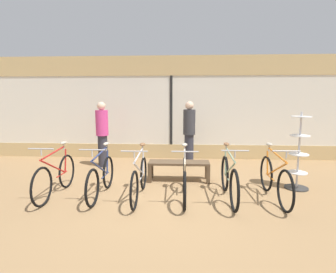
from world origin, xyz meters
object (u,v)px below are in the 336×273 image
Objects in this scene: bicycle_far_left at (56,176)px; bicycle_center_right at (184,179)px; bicycle_right at (229,179)px; display_bench at (179,165)px; customer_near_rack at (102,133)px; customer_by_window at (189,132)px; bicycle_left at (101,177)px; accessory_rack at (298,158)px; bicycle_far_right at (275,179)px; bicycle_center_left at (140,178)px.

bicycle_center_right is (2.52, 0.00, -0.02)m from bicycle_far_left.
bicycle_right is (3.36, -0.02, 0.00)m from bicycle_far_left.
bicycle_far_left is 1.23× the size of display_bench.
customer_near_rack reaches higher than bicycle_far_left.
bicycle_far_left is 3.36m from bicycle_right.
bicycle_center_right is 0.94× the size of customer_by_window.
accessory_rack reaches higher than bicycle_left.
bicycle_left is at bearing -73.70° from customer_near_rack.
bicycle_far_left is at bearing -172.03° from accessory_rack.
customer_by_window reaches higher than display_bench.
customer_near_rack reaches higher than bicycle_far_right.
display_bench is (-2.51, 0.39, -0.30)m from accessory_rack.
accessory_rack is at bearing -39.17° from customer_by_window.
display_bench is (1.50, 1.06, -0.01)m from bicycle_left.
bicycle_far_right is (3.31, -0.00, 0.02)m from bicycle_left.
bicycle_right is (0.84, -0.02, 0.02)m from bicycle_center_right.
customer_by_window is (-0.70, 2.54, 0.57)m from bicycle_right.
bicycle_center_right is at bearing -179.34° from bicycle_far_right.
bicycle_far_left is 0.99× the size of bicycle_center_left.
display_bench is at bearing 149.80° from bicycle_far_right.
customer_near_rack is at bearing -173.66° from customer_by_window.
customer_by_window reaches higher than bicycle_center_right.
customer_by_window is (-2.25, 1.83, 0.29)m from accessory_rack.
bicycle_center_left is at bearing -3.55° from bicycle_left.
accessory_rack reaches higher than bicycle_center_right.
bicycle_center_right is 3.25m from customer_near_rack.
bicycle_right is at bearing -48.92° from display_bench.
bicycle_center_right is at bearing 0.03° from bicycle_far_left.
bicycle_far_right is at bearing 0.66° from bicycle_center_right.
customer_near_rack is (-2.15, 1.18, 0.59)m from display_bench.
customer_by_window reaches higher than accessory_rack.
customer_near_rack is at bearing 151.34° from display_bench.
bicycle_center_right is 0.98× the size of bicycle_far_right.
bicycle_center_left is 2.55m from bicycle_far_right.
bicycle_left is 1.19× the size of display_bench.
customer_near_rack reaches higher than bicycle_center_left.
customer_by_window is (-1.55, 2.50, 0.56)m from bicycle_far_right.
accessory_rack is (0.70, 0.67, 0.27)m from bicycle_far_right.
bicycle_right reaches higher than bicycle_center_left.
accessory_rack reaches higher than display_bench.
bicycle_far_left reaches higher than bicycle_left.
customer_by_window reaches higher than bicycle_center_left.
bicycle_center_left is at bearing -178.96° from bicycle_far_right.
bicycle_center_right is 1.22× the size of display_bench.
bicycle_center_right is at bearing -93.17° from customer_by_window.
bicycle_right is 1.73m from accessory_rack.
customer_by_window is at bearing 6.34° from customer_near_rack.
customer_by_window reaches higher than bicycle_right.
bicycle_left is at bearing -144.85° from display_bench.
display_bench is at bearing -28.66° from customer_near_rack.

